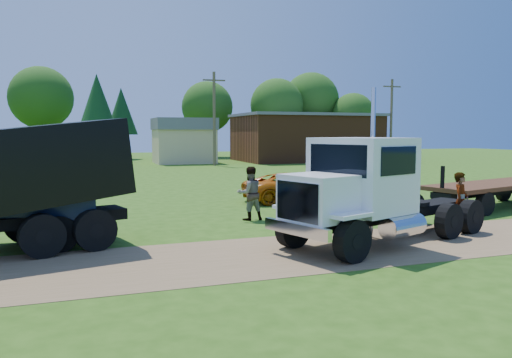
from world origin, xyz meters
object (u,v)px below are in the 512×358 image
object	(u,v)px
orange_pickup	(295,187)
flatbed_trailer	(496,188)
white_semi_tractor	(364,191)
spectator_a	(461,201)

from	to	relation	value
orange_pickup	flatbed_trailer	size ratio (longest dim) A/B	0.61
flatbed_trailer	white_semi_tractor	bearing A→B (deg)	-168.44
white_semi_tractor	spectator_a	size ratio (longest dim) A/B	3.99
flatbed_trailer	spectator_a	size ratio (longest dim) A/B	4.09
orange_pickup	spectator_a	size ratio (longest dim) A/B	2.51
spectator_a	white_semi_tractor	bearing A→B (deg)	157.44
white_semi_tractor	spectator_a	bearing A→B (deg)	-7.42
white_semi_tractor	orange_pickup	size ratio (longest dim) A/B	1.59
orange_pickup	white_semi_tractor	bearing A→B (deg)	167.65
orange_pickup	spectator_a	world-z (taller)	spectator_a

